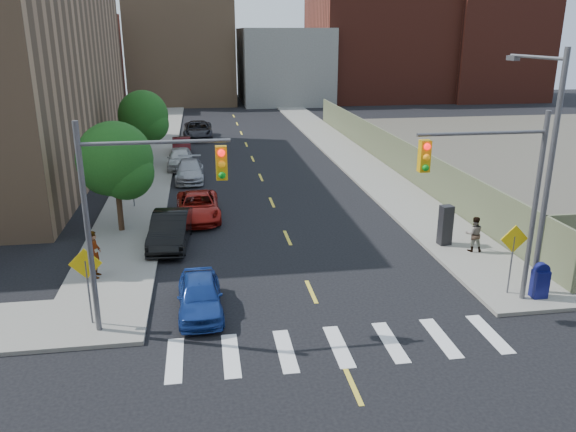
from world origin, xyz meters
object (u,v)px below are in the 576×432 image
object	(u,v)px
parked_car_silver	(189,171)
parked_car_red	(198,206)
payphone	(445,225)
parked_car_white	(180,158)
pedestrian_west	(95,254)
parked_car_blue	(200,295)
parked_car_grey	(198,130)
mailbox	(540,281)
parked_car_maroon	(182,146)
parked_car_black	(171,229)
pedestrian_east	(474,234)

from	to	relation	value
parked_car_silver	parked_car_red	bearing A→B (deg)	-86.16
payphone	parked_car_white	bearing A→B (deg)	117.69
parked_car_silver	pedestrian_west	distance (m)	16.03
parked_car_red	parked_car_white	world-z (taller)	parked_car_white
parked_car_blue	parked_car_grey	xyz separation A→B (m)	(0.00, 34.77, 0.14)
payphone	mailbox	bearing A→B (deg)	-85.37
parked_car_white	mailbox	bearing A→B (deg)	-59.37
mailbox	pedestrian_west	bearing A→B (deg)	164.80
payphone	parked_car_maroon	bearing A→B (deg)	111.37
parked_car_blue	parked_car_silver	distance (m)	19.01
parked_car_black	payphone	xyz separation A→B (m)	(12.45, -2.21, 0.30)
mailbox	parked_car_grey	bearing A→B (deg)	108.74
parked_car_grey	parked_car_blue	bearing A→B (deg)	-90.07
mailbox	payphone	xyz separation A→B (m)	(-1.19, 5.68, 0.27)
parked_car_black	parked_car_silver	size ratio (longest dim) A/B	1.03
parked_car_red	mailbox	bearing A→B (deg)	-44.98
parked_car_blue	parked_car_maroon	bearing A→B (deg)	91.28
parked_car_white	pedestrian_east	distance (m)	23.09
parked_car_white	pedestrian_east	xyz separation A→B (m)	(13.36, -18.84, 0.20)
parked_car_blue	parked_car_red	bearing A→B (deg)	88.79
parked_car_silver	parked_car_maroon	xyz separation A→B (m)	(-0.72, 8.53, 0.02)
parked_car_red	parked_car_maroon	distance (m)	16.90
mailbox	payphone	world-z (taller)	payphone
parked_car_red	parked_car_silver	world-z (taller)	parked_car_red
mailbox	pedestrian_west	distance (m)	16.97
pedestrian_east	parked_car_white	bearing A→B (deg)	-43.34
parked_car_grey	pedestrian_east	xyz separation A→B (m)	(12.06, -31.08, 0.16)
parked_car_red	parked_car_maroon	xyz separation A→B (m)	(-1.26, 16.86, 0.00)
parked_car_red	parked_car_maroon	bearing A→B (deg)	92.64
parked_car_black	parked_car_silver	distance (m)	12.15
parked_car_white	pedestrian_east	size ratio (longest dim) A/B	2.75
parked_car_blue	parked_car_maroon	distance (m)	27.57
parked_car_maroon	pedestrian_west	bearing A→B (deg)	-97.63
parked_car_white	mailbox	distance (m)	27.19
parked_car_blue	pedestrian_east	distance (m)	12.61
parked_car_black	pedestrian_west	xyz separation A→B (m)	(-2.76, -3.52, 0.35)
parked_car_blue	payphone	size ratio (longest dim) A/B	2.07
parked_car_red	mailbox	world-z (taller)	mailbox
parked_car_blue	parked_car_black	xyz separation A→B (m)	(-1.30, 6.88, 0.12)
parked_car_blue	pedestrian_west	distance (m)	5.30
parked_car_silver	parked_car_grey	distance (m)	15.77
parked_car_black	parked_car_maroon	xyz separation A→B (m)	(0.00, 20.66, -0.09)
mailbox	pedestrian_west	world-z (taller)	pedestrian_west
parked_car_grey	payphone	world-z (taller)	payphone
parked_car_silver	parked_car_black	bearing A→B (deg)	-93.27
mailbox	payphone	distance (m)	5.81
parked_car_silver	parked_car_maroon	size ratio (longest dim) A/B	1.11
parked_car_maroon	pedestrian_west	distance (m)	24.33
payphone	pedestrian_east	xyz separation A→B (m)	(0.91, -0.99, -0.12)
parked_car_white	parked_car_grey	xyz separation A→B (m)	(1.30, 12.24, 0.03)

